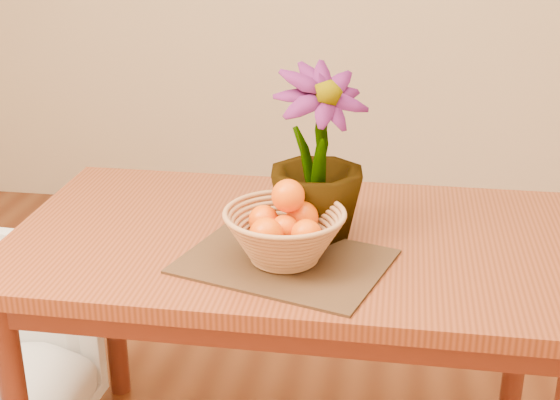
# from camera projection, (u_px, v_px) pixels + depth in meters

# --- Properties ---
(table) EXTENTS (1.40, 0.80, 0.75)m
(table) POSITION_uv_depth(u_px,v_px,m) (294.00, 267.00, 1.95)
(table) COLOR maroon
(table) RESTS_ON floor
(placemat) EXTENTS (0.53, 0.45, 0.01)m
(placemat) POSITION_uv_depth(u_px,v_px,m) (284.00, 261.00, 1.77)
(placemat) COLOR #3C2516
(placemat) RESTS_ON table
(wicker_basket) EXTENTS (0.28, 0.28, 0.11)m
(wicker_basket) POSITION_uv_depth(u_px,v_px,m) (285.00, 238.00, 1.75)
(wicker_basket) COLOR #B07349
(wicker_basket) RESTS_ON placemat
(orange_pile) EXTENTS (0.18, 0.18, 0.14)m
(orange_pile) POSITION_uv_depth(u_px,v_px,m) (285.00, 221.00, 1.74)
(orange_pile) COLOR #EC4503
(orange_pile) RESTS_ON wicker_basket
(potted_plant) EXTENTS (0.32, 0.32, 0.42)m
(potted_plant) POSITION_uv_depth(u_px,v_px,m) (317.00, 154.00, 1.84)
(potted_plant) COLOR #143F12
(potted_plant) RESTS_ON table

